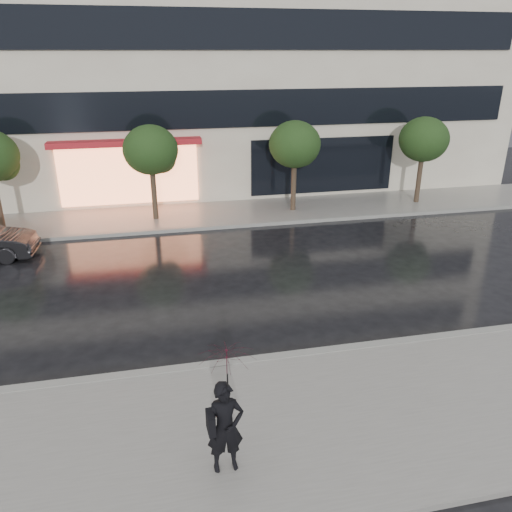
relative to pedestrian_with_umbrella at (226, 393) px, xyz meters
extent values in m
plane|color=black|center=(2.19, 4.04, -1.66)|extent=(120.00, 120.00, 0.00)
cube|color=slate|center=(2.19, 0.79, -1.60)|extent=(60.00, 4.50, 0.12)
cube|color=slate|center=(2.19, 14.29, -1.60)|extent=(60.00, 3.50, 0.12)
cube|color=gray|center=(2.19, 3.04, -1.59)|extent=(60.00, 0.25, 0.14)
cube|color=gray|center=(2.19, 12.54, -1.59)|extent=(60.00, 0.25, 0.14)
cube|color=beige|center=(2.19, 22.04, 7.34)|extent=(30.00, 12.00, 18.00)
cube|color=black|center=(2.19, 15.98, 2.64)|extent=(28.00, 0.12, 1.60)
cube|color=black|center=(2.19, 15.98, 5.84)|extent=(28.00, 0.12, 1.60)
cube|color=#FF8C59|center=(-1.81, 15.96, -0.06)|extent=(6.00, 0.10, 2.60)
cube|color=#AA1A23|center=(-1.81, 15.63, 1.39)|extent=(6.40, 0.70, 0.25)
cube|color=black|center=(7.19, 15.98, -0.06)|extent=(7.00, 0.10, 2.60)
cube|color=#4C4C54|center=(28.19, 32.04, 6.34)|extent=(12.00, 12.00, 16.00)
sphere|color=black|center=(-6.41, 14.24, 0.94)|extent=(1.20, 1.20, 1.20)
cylinder|color=#33261C|center=(-0.81, 14.04, -0.56)|extent=(0.22, 0.22, 2.20)
ellipsoid|color=black|center=(-0.81, 14.04, 1.34)|extent=(2.20, 2.20, 1.98)
sphere|color=black|center=(-0.41, 14.24, 0.94)|extent=(1.20, 1.20, 1.20)
cylinder|color=#33261C|center=(5.19, 14.04, -0.56)|extent=(0.22, 0.22, 2.20)
ellipsoid|color=black|center=(5.19, 14.04, 1.34)|extent=(2.20, 2.20, 1.98)
sphere|color=black|center=(5.59, 14.24, 0.94)|extent=(1.20, 1.20, 1.20)
cylinder|color=#33261C|center=(11.19, 14.04, -0.56)|extent=(0.22, 0.22, 2.20)
ellipsoid|color=black|center=(11.19, 14.04, 1.34)|extent=(2.20, 2.20, 1.98)
sphere|color=black|center=(11.59, 14.24, 0.94)|extent=(1.20, 1.20, 1.20)
imported|color=black|center=(-0.03, 0.00, -0.69)|extent=(0.64, 0.44, 1.69)
imported|color=#370A17|center=(0.02, 0.00, 0.41)|extent=(0.97, 0.99, 0.84)
cylinder|color=black|center=(0.02, 0.00, -0.07)|extent=(0.02, 0.02, 0.85)
cube|color=black|center=(-0.28, -0.07, -0.49)|extent=(0.13, 0.32, 0.36)
camera|label=1|loc=(-0.90, -6.44, 5.04)|focal=35.00mm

